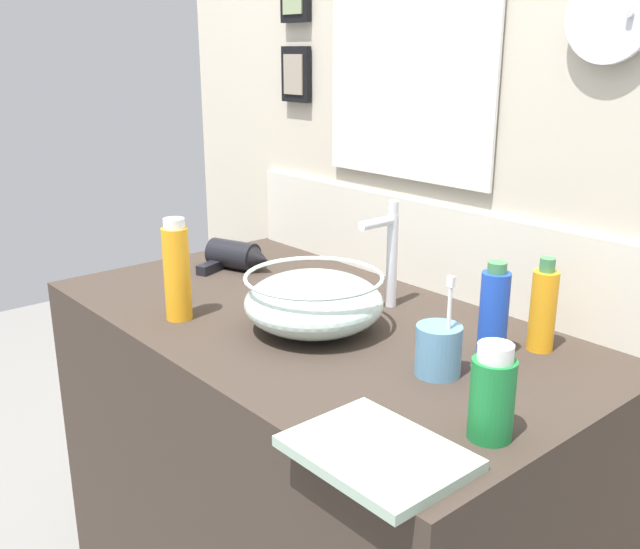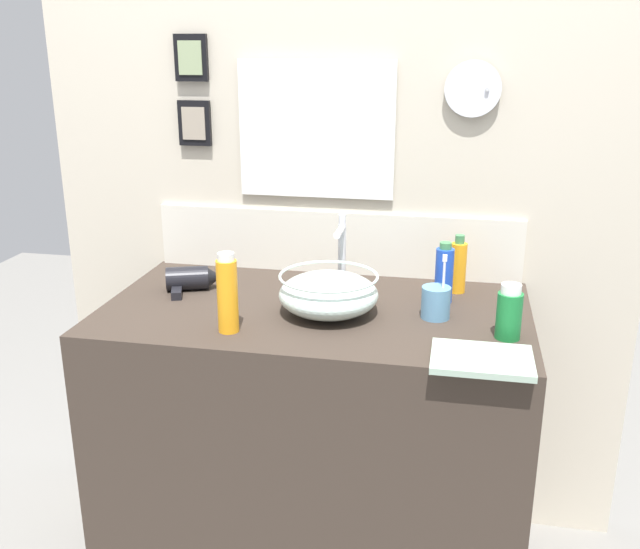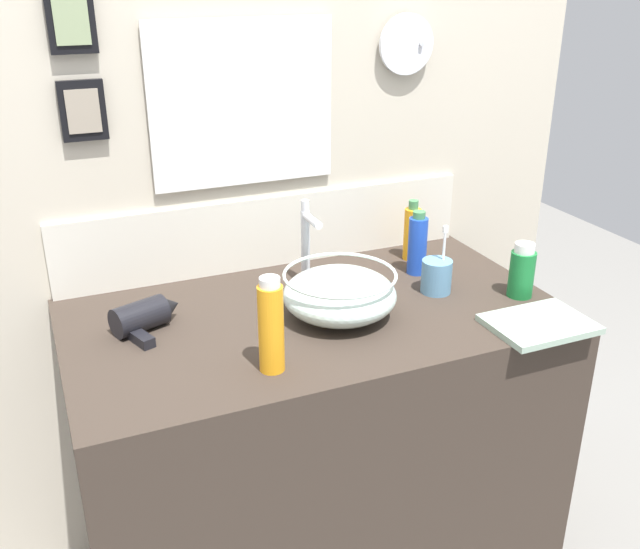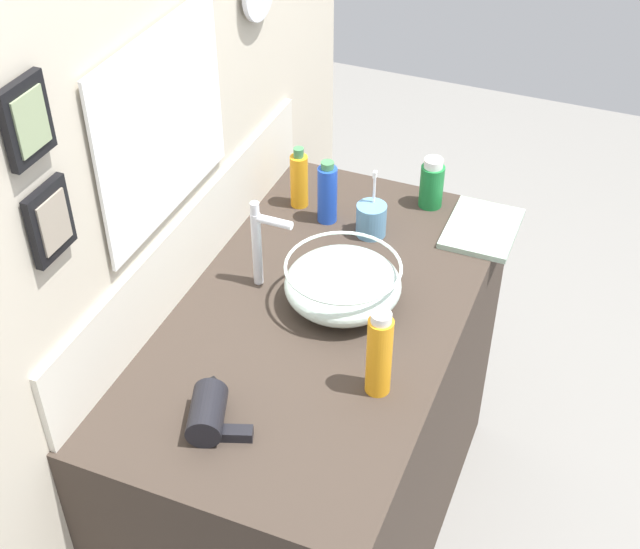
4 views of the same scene
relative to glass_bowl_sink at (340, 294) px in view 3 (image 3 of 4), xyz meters
The scene contains 11 objects.
vanity_counter 0.51m from the glass_bowl_sink, 136.56° to the left, with size 1.21×0.67×0.88m, color #382D26.
back_panel 0.50m from the glass_bowl_sink, 96.73° to the left, with size 1.91×0.09×2.47m.
glass_bowl_sink is the anchor object (origin of this frame).
faucet 0.22m from the glass_bowl_sink, 90.00° to the left, with size 0.02×0.10×0.23m.
hair_drier 0.46m from the glass_bowl_sink, 164.94° to the left, with size 0.18×0.17×0.07m.
toothbrush_cup 0.29m from the glass_bowl_sink, ahead, with size 0.08×0.08×0.18m.
shampoo_bottle 0.49m from the glass_bowl_sink, ahead, with size 0.06×0.06×0.15m.
lotion_bottle 0.35m from the glass_bowl_sink, 27.65° to the left, with size 0.05×0.05×0.18m.
spray_bottle 0.43m from the glass_bowl_sink, 36.70° to the left, with size 0.05×0.05×0.18m.
soap_dispenser 0.29m from the glass_bowl_sink, 144.17° to the right, with size 0.05×0.05×0.21m.
hand_towel 0.48m from the glass_bowl_sink, 29.72° to the right, with size 0.24×0.18×0.02m, color #99B29E.
Camera 3 is at (-0.61, -1.46, 1.67)m, focal length 40.00 mm.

